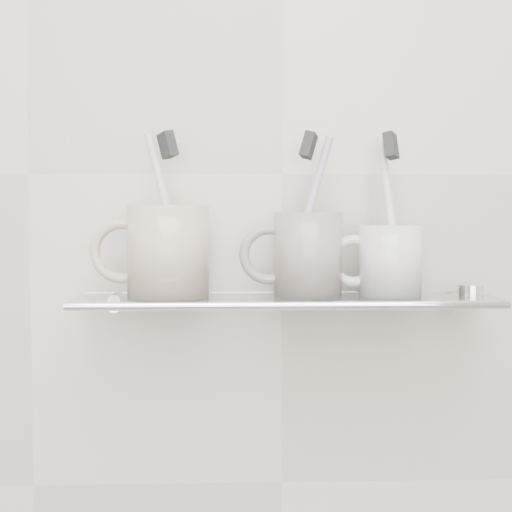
{
  "coord_description": "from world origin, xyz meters",
  "views": [
    {
      "loc": [
        -0.07,
        0.19,
        1.19
      ],
      "look_at": [
        -0.04,
        1.04,
        1.15
      ],
      "focal_mm": 50.0,
      "sensor_mm": 36.0,
      "label": 1
    }
  ],
  "objects_px": {
    "mug_left": "(168,251)",
    "mug_center": "(308,254)",
    "mug_right": "(390,261)",
    "shelf_glass": "(285,300)"
  },
  "relations": [
    {
      "from": "mug_left",
      "to": "mug_center",
      "type": "xyz_separation_m",
      "value": [
        0.17,
        0.0,
        -0.0
      ]
    },
    {
      "from": "shelf_glass",
      "to": "mug_left",
      "type": "distance_m",
      "value": 0.15
    },
    {
      "from": "shelf_glass",
      "to": "mug_center",
      "type": "distance_m",
      "value": 0.06
    },
    {
      "from": "shelf_glass",
      "to": "mug_right",
      "type": "xyz_separation_m",
      "value": [
        0.13,
        0.0,
        0.05
      ]
    },
    {
      "from": "mug_center",
      "to": "mug_right",
      "type": "xyz_separation_m",
      "value": [
        0.1,
        0.0,
        -0.01
      ]
    },
    {
      "from": "shelf_glass",
      "to": "mug_right",
      "type": "relative_size",
      "value": 5.87
    },
    {
      "from": "shelf_glass",
      "to": "mug_center",
      "type": "bearing_deg",
      "value": 10.28
    },
    {
      "from": "shelf_glass",
      "to": "mug_left",
      "type": "height_order",
      "value": "mug_left"
    },
    {
      "from": "mug_left",
      "to": "mug_center",
      "type": "height_order",
      "value": "mug_left"
    },
    {
      "from": "shelf_glass",
      "to": "mug_left",
      "type": "relative_size",
      "value": 4.59
    }
  ]
}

